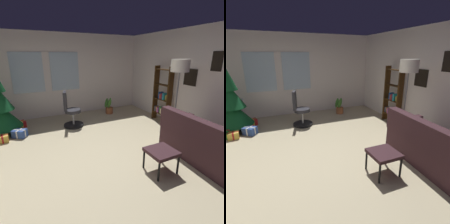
# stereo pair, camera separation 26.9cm
# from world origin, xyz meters

# --- Properties ---
(ground_plane) EXTENTS (5.57, 6.34, 0.10)m
(ground_plane) POSITION_xyz_m (0.00, 0.00, -0.05)
(ground_plane) COLOR #C0B28C
(wall_back_with_windows) EXTENTS (5.57, 0.12, 2.65)m
(wall_back_with_windows) POSITION_xyz_m (-0.02, 3.22, 1.33)
(wall_back_with_windows) COLOR silver
(wall_back_with_windows) RESTS_ON ground_plane
(wall_right_with_frames) EXTENTS (0.12, 6.34, 2.65)m
(wall_right_with_frames) POSITION_xyz_m (2.83, -0.00, 1.33)
(wall_right_with_frames) COLOR silver
(wall_right_with_frames) RESTS_ON ground_plane
(couch) EXTENTS (1.58, 1.87, 0.89)m
(couch) POSITION_xyz_m (1.99, -0.99, 0.32)
(couch) COLOR #382025
(couch) RESTS_ON ground_plane
(footstool) EXTENTS (0.48, 0.47, 0.41)m
(footstool) POSITION_xyz_m (0.84, -0.80, 0.36)
(footstool) COLOR #382025
(footstool) RESTS_ON ground_plane
(gift_box_red) EXTENTS (0.27, 0.27, 0.19)m
(gift_box_red) POSITION_xyz_m (-1.34, 2.54, 0.09)
(gift_box_red) COLOR red
(gift_box_red) RESTS_ON ground_plane
(gift_box_gold) EXTENTS (0.27, 0.23, 0.17)m
(gift_box_gold) POSITION_xyz_m (-1.75, 1.72, 0.08)
(gift_box_gold) COLOR gold
(gift_box_gold) RESTS_ON ground_plane
(gift_box_blue) EXTENTS (0.39, 0.37, 0.20)m
(gift_box_blue) POSITION_xyz_m (-1.38, 1.85, 0.10)
(gift_box_blue) COLOR #2D4C99
(gift_box_blue) RESTS_ON ground_plane
(office_chair) EXTENTS (0.56, 0.56, 1.02)m
(office_chair) POSITION_xyz_m (-0.03, 1.98, 0.40)
(office_chair) COLOR black
(office_chair) RESTS_ON ground_plane
(bookshelf) EXTENTS (0.18, 0.64, 1.67)m
(bookshelf) POSITION_xyz_m (2.57, 1.17, 0.74)
(bookshelf) COLOR #39230D
(bookshelf) RESTS_ON ground_plane
(floor_lamp) EXTENTS (0.41, 0.41, 1.88)m
(floor_lamp) POSITION_xyz_m (2.11, 0.19, 1.64)
(floor_lamp) COLOR slate
(floor_lamp) RESTS_ON ground_plane
(potted_plant) EXTENTS (0.33, 0.34, 0.57)m
(potted_plant) POSITION_xyz_m (1.44, 2.57, 0.22)
(potted_plant) COLOR #975431
(potted_plant) RESTS_ON ground_plane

